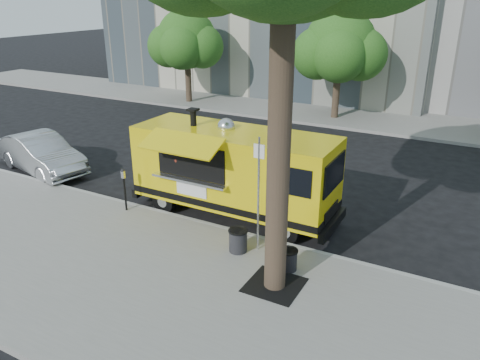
% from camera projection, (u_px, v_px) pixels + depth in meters
% --- Properties ---
extents(ground, '(120.00, 120.00, 0.00)m').
position_uv_depth(ground, '(234.00, 218.00, 14.04)').
color(ground, black).
rests_on(ground, ground).
extents(sidewalk, '(60.00, 6.00, 0.15)m').
position_uv_depth(sidewalk, '(150.00, 283.00, 10.75)').
color(sidewalk, gray).
rests_on(sidewalk, ground).
extents(curb, '(60.00, 0.14, 0.16)m').
position_uv_depth(curb, '(218.00, 228.00, 13.25)').
color(curb, '#999993').
rests_on(curb, ground).
extents(far_sidewalk, '(60.00, 5.00, 0.15)m').
position_uv_depth(far_sidewalk, '(357.00, 117.00, 25.02)').
color(far_sidewalk, gray).
rests_on(far_sidewalk, ground).
extents(tree_well, '(1.20, 1.20, 0.02)m').
position_uv_depth(tree_well, '(274.00, 285.00, 10.55)').
color(tree_well, black).
rests_on(tree_well, sidewalk).
extents(far_tree_a, '(3.42, 3.42, 5.36)m').
position_uv_depth(far_tree_a, '(187.00, 39.00, 27.09)').
color(far_tree_a, '#33261C').
rests_on(far_tree_a, far_sidewalk).
extents(far_tree_b, '(3.60, 3.60, 5.50)m').
position_uv_depth(far_tree_b, '(340.00, 45.00, 23.41)').
color(far_tree_b, '#33261C').
rests_on(far_tree_b, far_sidewalk).
extents(sign_post, '(0.28, 0.06, 3.00)m').
position_uv_depth(sign_post, '(259.00, 188.00, 11.40)').
color(sign_post, silver).
rests_on(sign_post, sidewalk).
extents(parking_meter, '(0.11, 0.11, 1.33)m').
position_uv_depth(parking_meter, '(124.00, 185.00, 13.90)').
color(parking_meter, black).
rests_on(parking_meter, sidewalk).
extents(food_truck, '(6.31, 2.89, 3.10)m').
position_uv_depth(food_truck, '(233.00, 170.00, 13.70)').
color(food_truck, yellow).
rests_on(food_truck, ground).
extents(sedan, '(4.49, 2.40, 1.41)m').
position_uv_depth(sedan, '(41.00, 154.00, 17.43)').
color(sedan, '#ACAEB4').
rests_on(sedan, ground).
extents(trash_bin_left, '(0.44, 0.44, 0.53)m').
position_uv_depth(trash_bin_left, '(289.00, 259.00, 11.06)').
color(trash_bin_left, black).
rests_on(trash_bin_left, sidewalk).
extents(trash_bin_right, '(0.50, 0.50, 0.60)m').
position_uv_depth(trash_bin_right, '(238.00, 240.00, 11.83)').
color(trash_bin_right, '#232326').
rests_on(trash_bin_right, sidewalk).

